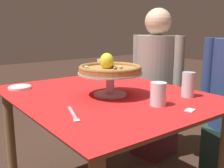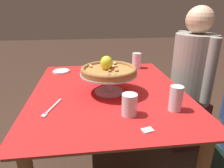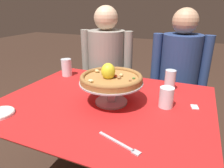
{
  "view_description": "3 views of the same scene",
  "coord_description": "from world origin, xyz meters",
  "px_view_note": "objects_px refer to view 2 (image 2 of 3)",
  "views": [
    {
      "loc": [
        1.19,
        -0.85,
        1.09
      ],
      "look_at": [
        0.1,
        -0.03,
        0.8
      ],
      "focal_mm": 42.63,
      "sensor_mm": 36.0,
      "label": 1
    },
    {
      "loc": [
        1.22,
        -0.13,
        1.24
      ],
      "look_at": [
        -0.0,
        0.03,
        0.76
      ],
      "focal_mm": 32.39,
      "sensor_mm": 36.0,
      "label": 2
    },
    {
      "loc": [
        0.45,
        -0.95,
        1.24
      ],
      "look_at": [
        0.02,
        0.07,
        0.81
      ],
      "focal_mm": 32.42,
      "sensor_mm": 36.0,
      "label": 3
    }
  ],
  "objects_px": {
    "water_glass_back_left": "(137,62)",
    "sugar_packet": "(148,130)",
    "pizza_stand": "(109,79)",
    "dinner_fork": "(51,108)",
    "side_plate": "(61,71)",
    "pizza": "(109,70)",
    "water_glass_back_right": "(176,100)",
    "water_glass_side_right": "(129,106)",
    "diner_left": "(190,83)"
  },
  "relations": [
    {
      "from": "water_glass_back_right",
      "to": "water_glass_side_right",
      "type": "bearing_deg",
      "value": -85.91
    },
    {
      "from": "pizza_stand",
      "to": "dinner_fork",
      "type": "bearing_deg",
      "value": -61.2
    },
    {
      "from": "water_glass_side_right",
      "to": "water_glass_back_left",
      "type": "xyz_separation_m",
      "value": [
        -0.8,
        0.23,
        0.01
      ]
    },
    {
      "from": "pizza_stand",
      "to": "water_glass_back_left",
      "type": "distance_m",
      "value": 0.59
    },
    {
      "from": "water_glass_back_left",
      "to": "side_plate",
      "type": "height_order",
      "value": "water_glass_back_left"
    },
    {
      "from": "water_glass_back_left",
      "to": "sugar_packet",
      "type": "distance_m",
      "value": 0.97
    },
    {
      "from": "dinner_fork",
      "to": "water_glass_back_right",
      "type": "bearing_deg",
      "value": 81.87
    },
    {
      "from": "dinner_fork",
      "to": "sugar_packet",
      "type": "bearing_deg",
      "value": 60.34
    },
    {
      "from": "pizza_stand",
      "to": "diner_left",
      "type": "distance_m",
      "value": 0.87
    },
    {
      "from": "water_glass_back_right",
      "to": "dinner_fork",
      "type": "distance_m",
      "value": 0.66
    },
    {
      "from": "pizza",
      "to": "sugar_packet",
      "type": "relative_size",
      "value": 6.82
    },
    {
      "from": "pizza",
      "to": "sugar_packet",
      "type": "height_order",
      "value": "pizza"
    },
    {
      "from": "water_glass_back_left",
      "to": "diner_left",
      "type": "distance_m",
      "value": 0.51
    },
    {
      "from": "pizza_stand",
      "to": "water_glass_back_right",
      "type": "distance_m",
      "value": 0.42
    },
    {
      "from": "water_glass_side_right",
      "to": "pizza",
      "type": "bearing_deg",
      "value": -166.91
    },
    {
      "from": "pizza_stand",
      "to": "diner_left",
      "type": "relative_size",
      "value": 0.28
    },
    {
      "from": "pizza",
      "to": "water_glass_side_right",
      "type": "bearing_deg",
      "value": 13.09
    },
    {
      "from": "diner_left",
      "to": "sugar_packet",
      "type": "bearing_deg",
      "value": -37.82
    },
    {
      "from": "water_glass_back_left",
      "to": "water_glass_back_right",
      "type": "xyz_separation_m",
      "value": [
        0.79,
        0.02,
        0.0
      ]
    },
    {
      "from": "water_glass_back_right",
      "to": "sugar_packet",
      "type": "xyz_separation_m",
      "value": [
        0.17,
        -0.2,
        -0.06
      ]
    },
    {
      "from": "water_glass_back_right",
      "to": "diner_left",
      "type": "height_order",
      "value": "diner_left"
    },
    {
      "from": "pizza",
      "to": "water_glass_back_right",
      "type": "distance_m",
      "value": 0.43
    },
    {
      "from": "water_glass_side_right",
      "to": "water_glass_back_left",
      "type": "relative_size",
      "value": 0.84
    },
    {
      "from": "water_glass_back_left",
      "to": "dinner_fork",
      "type": "bearing_deg",
      "value": -42.37
    },
    {
      "from": "pizza",
      "to": "diner_left",
      "type": "xyz_separation_m",
      "value": [
        -0.38,
        0.76,
        -0.27
      ]
    },
    {
      "from": "side_plate",
      "to": "pizza_stand",
      "type": "bearing_deg",
      "value": 36.89
    },
    {
      "from": "water_glass_back_left",
      "to": "water_glass_back_right",
      "type": "relative_size",
      "value": 0.99
    },
    {
      "from": "water_glass_side_right",
      "to": "side_plate",
      "type": "relative_size",
      "value": 0.81
    },
    {
      "from": "side_plate",
      "to": "dinner_fork",
      "type": "distance_m",
      "value": 0.65
    },
    {
      "from": "pizza",
      "to": "water_glass_back_left",
      "type": "height_order",
      "value": "pizza"
    },
    {
      "from": "water_glass_back_left",
      "to": "water_glass_back_right",
      "type": "height_order",
      "value": "water_glass_back_right"
    },
    {
      "from": "dinner_fork",
      "to": "diner_left",
      "type": "height_order",
      "value": "diner_left"
    },
    {
      "from": "water_glass_back_right",
      "to": "side_plate",
      "type": "distance_m",
      "value": 1.0
    },
    {
      "from": "pizza_stand",
      "to": "pizza",
      "type": "distance_m",
      "value": 0.06
    },
    {
      "from": "water_glass_side_right",
      "to": "sugar_packet",
      "type": "xyz_separation_m",
      "value": [
        0.15,
        0.05,
        -0.05
      ]
    },
    {
      "from": "sugar_packet",
      "to": "pizza_stand",
      "type": "bearing_deg",
      "value": -164.8
    },
    {
      "from": "water_glass_side_right",
      "to": "water_glass_back_left",
      "type": "bearing_deg",
      "value": 163.94
    },
    {
      "from": "water_glass_side_right",
      "to": "dinner_fork",
      "type": "bearing_deg",
      "value": -105.4
    },
    {
      "from": "sugar_packet",
      "to": "water_glass_back_right",
      "type": "bearing_deg",
      "value": 130.26
    },
    {
      "from": "dinner_fork",
      "to": "sugar_packet",
      "type": "xyz_separation_m",
      "value": [
        0.26,
        0.45,
        -0.0
      ]
    },
    {
      "from": "water_glass_side_right",
      "to": "side_plate",
      "type": "height_order",
      "value": "water_glass_side_right"
    },
    {
      "from": "pizza",
      "to": "water_glass_side_right",
      "type": "height_order",
      "value": "pizza"
    },
    {
      "from": "pizza_stand",
      "to": "sugar_packet",
      "type": "bearing_deg",
      "value": 15.2
    },
    {
      "from": "sugar_packet",
      "to": "diner_left",
      "type": "height_order",
      "value": "diner_left"
    },
    {
      "from": "water_glass_back_left",
      "to": "side_plate",
      "type": "bearing_deg",
      "value": -86.18
    },
    {
      "from": "water_glass_side_right",
      "to": "dinner_fork",
      "type": "distance_m",
      "value": 0.42
    },
    {
      "from": "pizza",
      "to": "dinner_fork",
      "type": "relative_size",
      "value": 1.68
    },
    {
      "from": "water_glass_back_right",
      "to": "dinner_fork",
      "type": "xyz_separation_m",
      "value": [
        -0.09,
        -0.65,
        -0.06
      ]
    },
    {
      "from": "water_glass_back_left",
      "to": "dinner_fork",
      "type": "distance_m",
      "value": 0.94
    },
    {
      "from": "water_glass_back_right",
      "to": "diner_left",
      "type": "distance_m",
      "value": 0.81
    }
  ]
}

